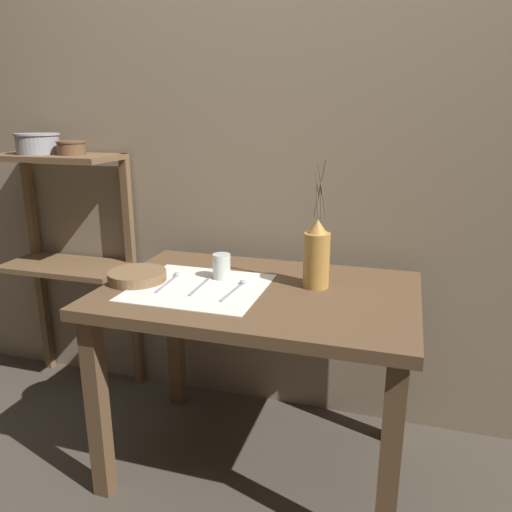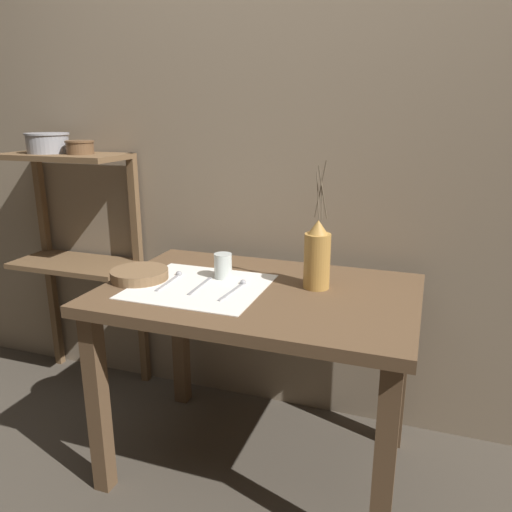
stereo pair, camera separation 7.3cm
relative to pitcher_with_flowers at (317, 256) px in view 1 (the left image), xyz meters
name	(u,v)px [view 1 (the left image)]	position (x,y,z in m)	size (l,w,h in m)	color
ground_plane	(258,463)	(-0.19, -0.08, -0.84)	(12.00, 12.00, 0.00)	#473F35
stone_wall_back	(292,143)	(-0.19, 0.39, 0.36)	(7.00, 0.06, 2.40)	gray
wooden_table	(259,317)	(-0.19, -0.08, -0.22)	(1.10, 0.73, 0.73)	brown
wooden_shelf_unit	(67,230)	(-1.21, 0.23, -0.04)	(0.58, 0.28, 1.14)	brown
linen_cloth	(199,287)	(-0.39, -0.13, -0.11)	(0.46, 0.42, 0.00)	white
pitcher_with_flowers	(317,256)	(0.00, 0.00, 0.00)	(0.09, 0.09, 0.45)	#B7843D
wooden_bowl	(137,276)	(-0.64, -0.13, -0.10)	(0.21, 0.21, 0.04)	brown
glass_tumbler_near	(222,266)	(-0.35, -0.02, -0.07)	(0.07, 0.07, 0.09)	silver
spoon_outer	(173,278)	(-0.52, -0.08, -0.11)	(0.03, 0.20, 0.02)	#939399
knife_center	(199,287)	(-0.39, -0.13, -0.11)	(0.02, 0.19, 0.00)	#939399
spoon_inner	(239,286)	(-0.26, -0.10, -0.11)	(0.03, 0.20, 0.02)	#939399
metal_pot_large	(38,143)	(-1.29, 0.20, 0.35)	(0.19, 0.19, 0.09)	#939399
metal_pot_small	(71,147)	(-1.12, 0.20, 0.34)	(0.12, 0.12, 0.06)	brown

